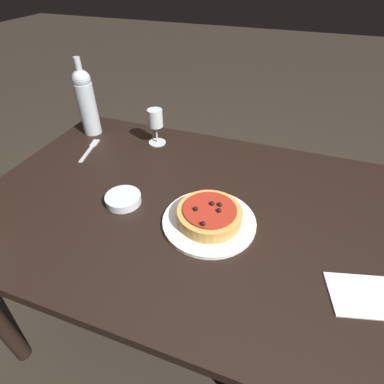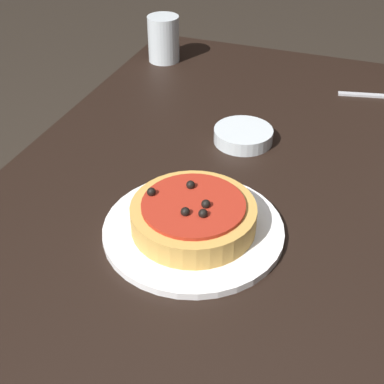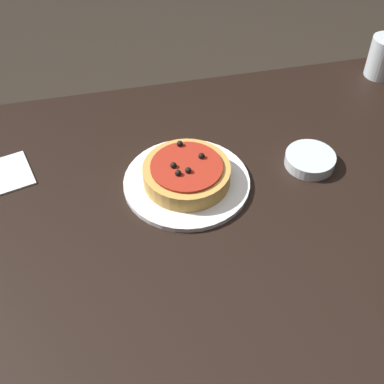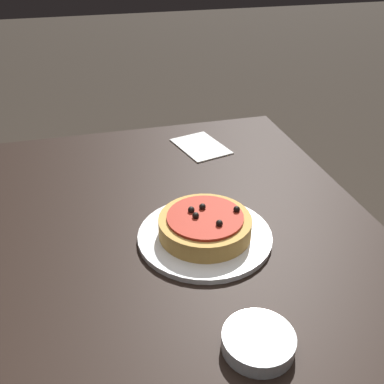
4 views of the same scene
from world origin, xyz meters
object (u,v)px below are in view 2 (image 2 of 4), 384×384
(dining_table, at_px, (247,247))
(fork, at_px, (384,96))
(dinner_plate, at_px, (193,229))
(water_cup, at_px, (164,39))
(side_bowl, at_px, (243,135))
(pizza, at_px, (193,215))

(dining_table, xyz_separation_m, fork, (-0.50, 0.18, 0.09))
(dinner_plate, relative_size, water_cup, 2.49)
(water_cup, bearing_deg, side_bowl, 43.28)
(dining_table, distance_m, pizza, 0.17)
(pizza, distance_m, water_cup, 0.69)
(dinner_plate, relative_size, fork, 1.59)
(dinner_plate, bearing_deg, dining_table, 143.80)
(dining_table, height_order, dinner_plate, dinner_plate)
(dinner_plate, relative_size, side_bowl, 2.43)
(dining_table, relative_size, fork, 7.83)
(dinner_plate, distance_m, pizza, 0.03)
(dining_table, relative_size, dinner_plate, 4.92)
(side_bowl, bearing_deg, pizza, 0.47)
(side_bowl, bearing_deg, dining_table, 19.01)
(water_cup, bearing_deg, dining_table, 35.45)
(pizza, height_order, side_bowl, pizza)
(dinner_plate, bearing_deg, water_cup, -153.56)
(dinner_plate, relative_size, pizza, 1.46)
(dining_table, bearing_deg, fork, 160.35)
(pizza, bearing_deg, dinner_plate, 108.96)
(dining_table, xyz_separation_m, dinner_plate, (0.09, -0.07, 0.09))
(fork, bearing_deg, dinner_plate, -124.94)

